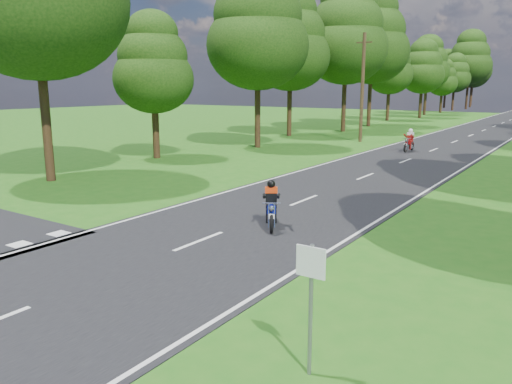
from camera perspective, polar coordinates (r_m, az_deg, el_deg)
The scene contains 7 objects.
ground at distance 12.39m, azimuth -12.57°, elevation -7.91°, with size 160.00×160.00×0.00m, color #205C15.
main_road at distance 58.72m, azimuth 25.58°, elevation 6.79°, with size 7.00×140.00×0.02m, color black.
road_markings at distance 56.89m, azimuth 25.15°, elevation 6.71°, with size 7.40×140.00×0.01m.
telegraph_pole at distance 38.78m, azimuth 12.06°, elevation 11.62°, with size 1.20×0.26×8.00m.
road_sign at distance 7.24m, azimuth 6.27°, elevation -10.95°, with size 0.45×0.07×2.00m.
rider_near_blue at distance 14.88m, azimuth 1.75°, elevation -1.36°, with size 0.56×1.68×1.40m, color #0D1799, non-canonical shape.
rider_far_red at distance 33.73m, azimuth 17.11°, elevation 5.69°, with size 0.59×1.77×1.47m, color #9A0D0B, non-canonical shape.
Camera 1 is at (8.55, -7.95, 4.16)m, focal length 35.00 mm.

